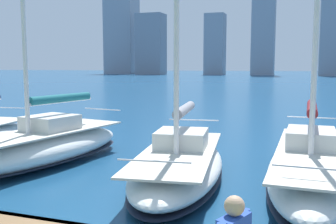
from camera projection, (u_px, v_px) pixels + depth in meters
name	position (u px, v px, depth m)	size (l,w,h in m)	color
city_skyline	(297.00, 20.00, 153.59)	(173.37, 22.44, 54.85)	#939DAD
sailboat_maroon	(310.00, 165.00, 12.11)	(2.53, 9.28, 9.77)	white
sailboat_grey	(180.00, 163.00, 12.48)	(3.72, 8.01, 10.56)	white
sailboat_teal	(42.00, 146.00, 14.81)	(4.05, 8.49, 10.57)	white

